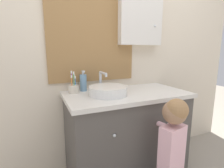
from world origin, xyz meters
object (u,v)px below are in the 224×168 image
Objects in this scene: toothbrush_holder at (74,88)px; soap_dispenser at (83,82)px; sink_basin at (108,90)px; child_figure at (172,143)px.

soap_dispenser is (0.10, 0.05, 0.04)m from toothbrush_holder.
soap_dispenser is (-0.15, 0.23, 0.04)m from sink_basin.
sink_basin is at bearing -56.09° from soap_dispenser.
soap_dispenser is 0.91m from child_figure.
toothbrush_holder reaches higher than soap_dispenser.
toothbrush_holder is (-0.25, 0.18, 0.00)m from sink_basin.
soap_dispenser is at bearing 123.91° from sink_basin.
soap_dispenser reaches higher than child_figure.
toothbrush_holder reaches higher than child_figure.
toothbrush_holder is 0.23× the size of child_figure.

